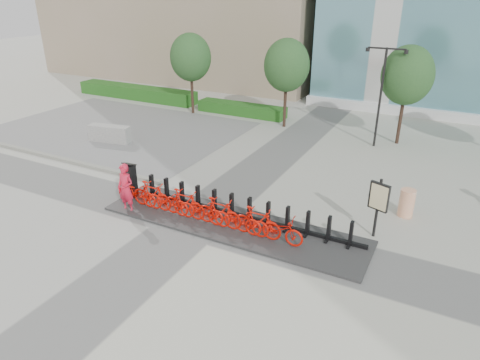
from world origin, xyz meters
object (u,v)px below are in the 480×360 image
at_px(jersey_barrier, 110,134).
at_px(map_sign, 379,199).
at_px(bike_0, 137,192).
at_px(construction_barrel, 407,203).
at_px(worker_red, 126,188).
at_px(kiosk, 131,180).

height_order(jersey_barrier, map_sign, map_sign).
bearing_deg(bike_0, construction_barrel, -67.09).
height_order(construction_barrel, map_sign, map_sign).
height_order(construction_barrel, jersey_barrier, construction_barrel).
xyz_separation_m(bike_0, construction_barrel, (9.18, 3.88, -0.03)).
height_order(worker_red, jersey_barrier, worker_red).
bearing_deg(jersey_barrier, map_sign, -23.46).
relative_size(bike_0, jersey_barrier, 0.77).
distance_m(bike_0, map_sign, 8.72).
height_order(kiosk, worker_red, worker_red).
xyz_separation_m(worker_red, jersey_barrier, (-6.17, 5.68, -0.49)).
bearing_deg(construction_barrel, bike_0, -157.09).
relative_size(kiosk, jersey_barrier, 0.63).
bearing_deg(worker_red, kiosk, 123.02).
bearing_deg(bike_0, map_sign, -77.17).
distance_m(worker_red, map_sign, 8.84).
xyz_separation_m(kiosk, worker_red, (0.59, -0.94, 0.16)).
bearing_deg(construction_barrel, jersey_barrier, 175.27).
distance_m(kiosk, map_sign, 9.22).
height_order(kiosk, jersey_barrier, kiosk).
bearing_deg(kiosk, jersey_barrier, 137.78).
xyz_separation_m(jersey_barrier, map_sign, (14.65, -3.22, 0.94)).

